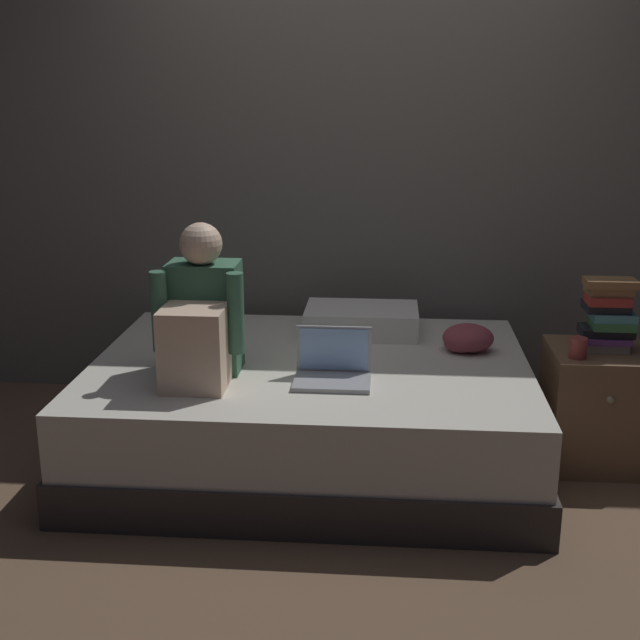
# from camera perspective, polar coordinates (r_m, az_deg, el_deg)

# --- Properties ---
(ground_plane) EXTENTS (8.00, 8.00, 0.00)m
(ground_plane) POSITION_cam_1_polar(r_m,az_deg,el_deg) (3.67, 2.11, -11.53)
(ground_plane) COLOR brown
(wall_back) EXTENTS (5.60, 0.10, 2.70)m
(wall_back) POSITION_cam_1_polar(r_m,az_deg,el_deg) (4.46, 3.03, 11.60)
(wall_back) COLOR slate
(wall_back) RESTS_ON ground_plane
(bed) EXTENTS (2.00, 1.50, 0.48)m
(bed) POSITION_cam_1_polar(r_m,az_deg,el_deg) (3.85, -0.63, -6.21)
(bed) COLOR #332D2B
(bed) RESTS_ON ground_plane
(nightstand) EXTENTS (0.44, 0.46, 0.54)m
(nightstand) POSITION_cam_1_polar(r_m,az_deg,el_deg) (4.01, 18.40, -5.64)
(nightstand) COLOR brown
(nightstand) RESTS_ON ground_plane
(person_sitting) EXTENTS (0.39, 0.44, 0.66)m
(person_sitting) POSITION_cam_1_polar(r_m,az_deg,el_deg) (3.52, -8.20, -0.02)
(person_sitting) COLOR #38664C
(person_sitting) RESTS_ON bed
(laptop) EXTENTS (0.32, 0.23, 0.22)m
(laptop) POSITION_cam_1_polar(r_m,az_deg,el_deg) (3.50, 0.89, -3.34)
(laptop) COLOR #9EA0A5
(laptop) RESTS_ON bed
(pillow) EXTENTS (0.56, 0.36, 0.13)m
(pillow) POSITION_cam_1_polar(r_m,az_deg,el_deg) (4.16, 2.88, -0.01)
(pillow) COLOR silver
(pillow) RESTS_ON bed
(book_stack) EXTENTS (0.23, 0.18, 0.33)m
(book_stack) POSITION_cam_1_polar(r_m,az_deg,el_deg) (3.88, 19.19, 0.34)
(book_stack) COLOR beige
(book_stack) RESTS_ON nightstand
(mug) EXTENTS (0.08, 0.08, 0.09)m
(mug) POSITION_cam_1_polar(r_m,az_deg,el_deg) (3.77, 17.32, -1.84)
(mug) COLOR #933833
(mug) RESTS_ON nightstand
(clothes_pile) EXTENTS (0.24, 0.20, 0.13)m
(clothes_pile) POSITION_cam_1_polar(r_m,az_deg,el_deg) (3.93, 10.00, -1.32)
(clothes_pile) COLOR #8E3D47
(clothes_pile) RESTS_ON bed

